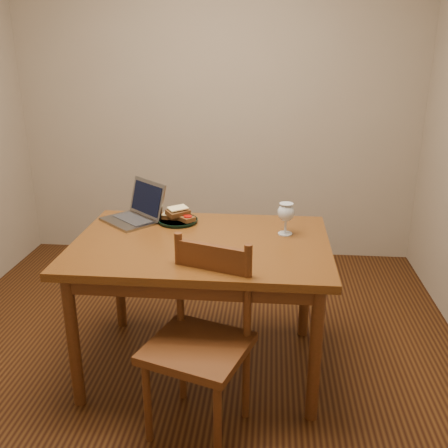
# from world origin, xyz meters

# --- Properties ---
(floor) EXTENTS (3.20, 3.20, 0.02)m
(floor) POSITION_xyz_m (0.00, 0.00, -0.01)
(floor) COLOR black
(floor) RESTS_ON ground
(back_wall) EXTENTS (3.20, 0.02, 2.60)m
(back_wall) POSITION_xyz_m (0.00, 1.61, 1.30)
(back_wall) COLOR gray
(back_wall) RESTS_ON floor
(front_wall) EXTENTS (3.20, 0.02, 2.60)m
(front_wall) POSITION_xyz_m (0.00, -1.61, 1.30)
(front_wall) COLOR gray
(front_wall) RESTS_ON floor
(table) EXTENTS (1.30, 0.90, 0.74)m
(table) POSITION_xyz_m (0.09, -0.05, 0.65)
(table) COLOR #47210B
(table) RESTS_ON floor
(chair) EXTENTS (0.52, 0.51, 0.45)m
(chair) POSITION_xyz_m (0.15, -0.51, 0.49)
(chair) COLOR #44260E
(chair) RESTS_ON floor
(plate) EXTENTS (0.22, 0.22, 0.02)m
(plate) POSITION_xyz_m (-0.08, 0.22, 0.75)
(plate) COLOR black
(plate) RESTS_ON table
(sandwich_cheese) EXTENTS (0.11, 0.08, 0.03)m
(sandwich_cheese) POSITION_xyz_m (-0.11, 0.23, 0.78)
(sandwich_cheese) COLOR #381E0C
(sandwich_cheese) RESTS_ON plate
(sandwich_tomato) EXTENTS (0.13, 0.13, 0.04)m
(sandwich_tomato) POSITION_xyz_m (-0.03, 0.21, 0.78)
(sandwich_tomato) COLOR #381E0C
(sandwich_tomato) RESTS_ON plate
(sandwich_top) EXTENTS (0.14, 0.14, 0.04)m
(sandwich_top) POSITION_xyz_m (-0.08, 0.23, 0.80)
(sandwich_top) COLOR #381E0C
(sandwich_top) RESTS_ON plate
(milk_glass) EXTENTS (0.09, 0.09, 0.17)m
(milk_glass) POSITION_xyz_m (0.52, 0.09, 0.83)
(milk_glass) COLOR white
(milk_glass) RESTS_ON table
(laptop) EXTENTS (0.40, 0.40, 0.22)m
(laptop) POSITION_xyz_m (-0.31, 0.25, 0.80)
(laptop) COLOR slate
(laptop) RESTS_ON table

